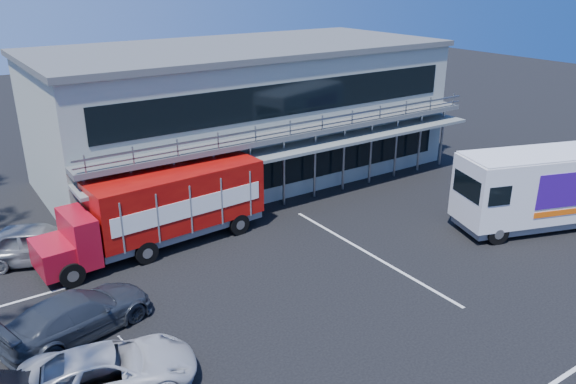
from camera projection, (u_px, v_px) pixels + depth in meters
ground at (382, 300)px, 20.08m from camera, size 120.00×120.00×0.00m
building at (244, 110)px, 31.84m from camera, size 22.40×12.00×7.30m
red_truck at (163, 207)px, 23.52m from camera, size 9.72×2.91×3.23m
white_van at (538, 188)px, 25.19m from camera, size 7.73×4.75×3.57m
parked_car_c at (109, 371)px, 15.49m from camera, size 5.18×3.31×1.33m
parked_car_d at (78, 315)px, 17.94m from camera, size 5.28×3.25×1.43m
parked_car_e at (37, 243)px, 22.51m from camera, size 5.10×3.57×1.61m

